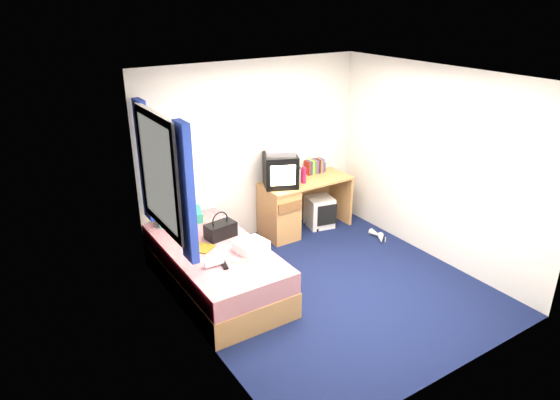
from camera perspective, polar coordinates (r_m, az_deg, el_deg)
ground at (r=5.89m, az=5.62°, el=-9.93°), size 3.40×3.40×0.00m
room_shell at (r=5.26m, az=6.22°, el=3.53°), size 3.40×3.40×3.40m
bed at (r=5.76m, az=-7.39°, el=-7.70°), size 1.01×2.00×0.54m
pillow at (r=6.30m, az=-11.38°, el=-1.81°), size 0.60×0.47×0.12m
desk at (r=6.93m, az=1.02°, el=-0.77°), size 1.30×0.55×0.75m
storage_cube at (r=7.25m, az=4.53°, el=-1.34°), size 0.42×0.42×0.44m
crt_tv at (r=6.66m, az=0.06°, el=3.40°), size 0.56×0.55×0.43m
vcr at (r=6.58m, az=0.05°, el=5.50°), size 0.46×0.42×0.07m
book_row at (r=7.19m, az=3.95°, el=3.85°), size 0.27×0.13×0.20m
picture_frame at (r=7.30m, az=4.80°, el=3.85°), size 0.06×0.12×0.14m
pink_water_bottle at (r=6.80m, az=2.72°, el=2.80°), size 0.08×0.08×0.21m
aerosol_can at (r=6.83m, az=2.23°, el=2.83°), size 0.06×0.06×0.19m
handbag at (r=5.79m, az=-6.81°, el=-3.39°), size 0.37×0.24×0.32m
towel at (r=5.49m, az=-3.28°, el=-5.28°), size 0.37×0.32×0.11m
magazine at (r=5.62m, az=-9.15°, el=-5.37°), size 0.33×0.35×0.01m
water_bottle at (r=5.23m, az=-7.55°, el=-7.18°), size 0.20×0.08×0.07m
colour_swatch_fan at (r=5.32m, az=-4.37°, el=-6.86°), size 0.23×0.12×0.01m
remote_control at (r=5.23m, az=-6.37°, el=-7.42°), size 0.08×0.17×0.02m
window_assembly at (r=5.30m, az=-13.32°, el=2.82°), size 0.11×1.42×1.40m
white_heels at (r=7.05m, az=11.21°, el=-4.10°), size 0.21×0.37×0.09m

